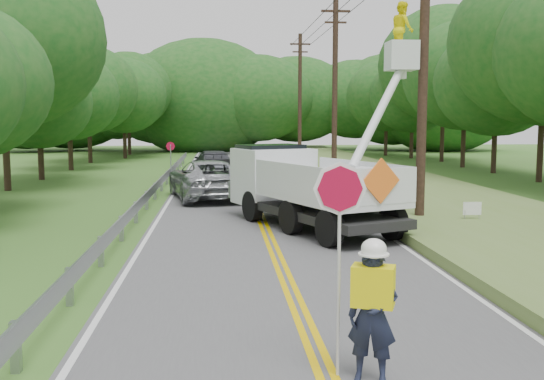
{
  "coord_description": "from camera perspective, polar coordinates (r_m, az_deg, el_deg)",
  "views": [
    {
      "loc": [
        -1.37,
        -10.22,
        3.36
      ],
      "look_at": [
        0.0,
        6.0,
        1.5
      ],
      "focal_mm": 41.03,
      "sensor_mm": 36.0,
      "label": 1
    }
  ],
  "objects": [
    {
      "name": "stop_sign_permanent",
      "position": [
        32.75,
        -9.28,
        3.05
      ],
      "size": [
        0.46,
        0.1,
        2.19
      ],
      "color": "gray",
      "rests_on": "ground"
    },
    {
      "name": "flagger",
      "position": [
        8.09,
        9.13,
        -10.37
      ],
      "size": [
        1.11,
        0.62,
        2.81
      ],
      "color": "#191E33",
      "rests_on": "road"
    },
    {
      "name": "tall_grass_verge",
      "position": [
        25.86,
        14.34,
        -0.81
      ],
      "size": [
        7.0,
        96.0,
        0.3
      ],
      "primitive_type": "cube",
      "color": "#5A7632",
      "rests_on": "ground"
    },
    {
      "name": "suv_silver",
      "position": [
        26.36,
        -5.98,
        1.0
      ],
      "size": [
        3.79,
        6.29,
        1.63
      ],
      "primitive_type": "imported",
      "rotation": [
        0.0,
        0.0,
        3.34
      ],
      "color": "#A2A5A9",
      "rests_on": "road"
    },
    {
      "name": "bucket_truck",
      "position": [
        19.85,
        2.87,
        1.34
      ],
      "size": [
        5.75,
        7.46,
        6.93
      ],
      "color": "black",
      "rests_on": "road"
    },
    {
      "name": "treeline_horizon",
      "position": [
        66.36,
        -3.4,
        8.37
      ],
      "size": [
        57.83,
        15.0,
        12.54
      ],
      "color": "#164F19",
      "rests_on": "ground"
    },
    {
      "name": "treeline_left",
      "position": [
        39.66,
        -18.58,
        9.53
      ],
      "size": [
        10.39,
        54.17,
        11.31
      ],
      "color": "#332319",
      "rests_on": "ground"
    },
    {
      "name": "utility_poles",
      "position": [
        28.03,
        8.46,
        10.36
      ],
      "size": [
        1.6,
        43.3,
        10.0
      ],
      "color": "black",
      "rests_on": "ground"
    },
    {
      "name": "ground",
      "position": [
        10.85,
        2.72,
        -11.54
      ],
      "size": [
        140.0,
        140.0,
        0.0
      ],
      "primitive_type": "plane",
      "color": "#3E5D27",
      "rests_on": "ground"
    },
    {
      "name": "treeline_right",
      "position": [
        39.09,
        21.14,
        10.73
      ],
      "size": [
        11.07,
        54.17,
        12.13
      ],
      "color": "#332319",
      "rests_on": "ground"
    },
    {
      "name": "yard_sign",
      "position": [
        20.09,
        17.89,
        -1.71
      ],
      "size": [
        0.57,
        0.05,
        0.82
      ],
      "color": "white",
      "rests_on": "ground"
    },
    {
      "name": "suv_darkgrey",
      "position": [
        37.3,
        -5.44,
        2.51
      ],
      "size": [
        2.71,
        5.36,
        1.49
      ],
      "primitive_type": "imported",
      "rotation": [
        0.0,
        0.0,
        3.27
      ],
      "color": "#393B42",
      "rests_on": "road"
    },
    {
      "name": "road",
      "position": [
        24.49,
        -1.57,
        -1.34
      ],
      "size": [
        7.2,
        96.0,
        0.03
      ],
      "color": "#4F4E51",
      "rests_on": "ground"
    },
    {
      "name": "guardrail",
      "position": [
        25.42,
        -10.78,
        0.07
      ],
      "size": [
        0.18,
        48.0,
        0.77
      ],
      "color": "gray",
      "rests_on": "ground"
    }
  ]
}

